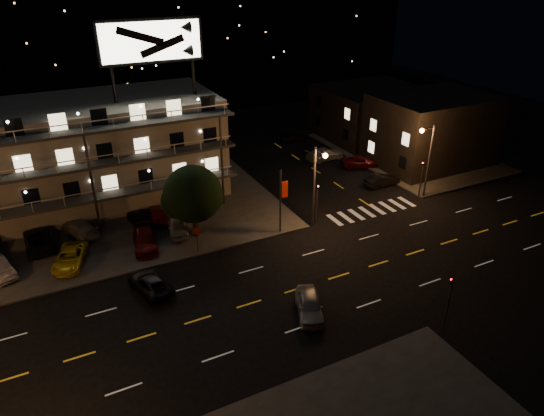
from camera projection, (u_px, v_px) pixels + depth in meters
name	position (u px, v px, depth m)	size (l,w,h in m)	color
ground	(273.00, 297.00, 36.86)	(140.00, 140.00, 0.00)	black
curb_nw	(52.00, 223.00, 47.12)	(44.00, 24.00, 0.15)	#32312F
curb_ne	(405.00, 152.00, 64.79)	(16.00, 24.00, 0.15)	#32312F
motel	(81.00, 153.00, 49.45)	(28.00, 13.80, 18.10)	#9C9488
side_bldg_front	(431.00, 130.00, 59.71)	(14.06, 10.00, 8.50)	black
side_bldg_back	(371.00, 112.00, 69.60)	(14.06, 12.00, 7.00)	black
hill_backdrop	(64.00, 34.00, 83.98)	(120.00, 25.00, 24.00)	black
streetlight_nc	(317.00, 180.00, 44.34)	(0.44, 1.92, 8.00)	#2D2D30
streetlight_ne	(427.00, 154.00, 50.11)	(1.92, 0.44, 8.00)	#2D2D30
signal_nw	(317.00, 199.00, 46.07)	(0.20, 0.27, 4.60)	#2D2D30
signal_sw	(449.00, 298.00, 32.55)	(0.20, 0.27, 4.60)	#2D2D30
signal_ne	(422.00, 175.00, 51.29)	(0.27, 0.20, 4.60)	#2D2D30
banner_north	(281.00, 200.00, 44.03)	(0.83, 0.16, 6.40)	#2D2D30
stop_sign	(197.00, 236.00, 41.70)	(0.91, 0.11, 2.61)	#2D2D30
tree	(192.00, 196.00, 42.99)	(5.44, 5.23, 6.85)	black
lot_car_2	(70.00, 258.00, 40.24)	(2.18, 4.72, 1.31)	gold
lot_car_3	(145.00, 240.00, 42.73)	(1.99, 4.89, 1.42)	#530B0E
lot_car_4	(178.00, 226.00, 44.95)	(1.71, 4.25, 1.45)	gray
lot_car_6	(39.00, 239.00, 42.74)	(2.45, 5.31, 1.48)	black
lot_car_7	(79.00, 228.00, 44.66)	(1.85, 4.55, 1.32)	gray
lot_car_8	(139.00, 218.00, 46.44)	(1.57, 3.90, 1.33)	black
lot_car_9	(158.00, 214.00, 47.13)	(1.42, 4.07, 1.34)	#530B0E
side_car_0	(382.00, 180.00, 54.86)	(1.45, 4.15, 1.37)	black
side_car_1	(361.00, 162.00, 60.02)	(2.19, 4.76, 1.32)	#530B0E
side_car_2	(325.00, 154.00, 62.17)	(2.09, 5.15, 1.49)	gray
side_car_3	(292.00, 137.00, 68.49)	(1.53, 3.81, 1.30)	black
road_car_east	(309.00, 305.00, 34.79)	(1.73, 4.31, 1.47)	gray
road_car_west	(150.00, 283.00, 37.32)	(2.12, 4.61, 1.28)	black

